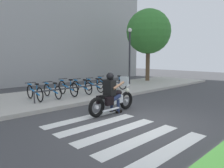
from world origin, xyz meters
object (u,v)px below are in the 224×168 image
at_px(bicycle_0, 35,92).
at_px(tree_near_rack, 148,32).
at_px(rider, 111,90).
at_px(street_lamp, 130,51).
at_px(motorcycle, 113,100).
at_px(bicycle_5, 106,84).
at_px(bike_rack, 88,86).
at_px(bicycle_2, 68,88).
at_px(bicycle_6, 116,83).
at_px(bicycle_1, 52,91).
at_px(bicycle_3, 82,87).
at_px(bicycle_4, 94,85).

relative_size(bicycle_0, tree_near_rack, 0.29).
bearing_deg(rider, street_lamp, 36.85).
bearing_deg(street_lamp, motorcycle, -142.78).
distance_m(bicycle_0, bicycle_5, 4.03).
height_order(bicycle_0, bike_rack, bicycle_0).
relative_size(bicycle_0, bicycle_2, 0.94).
xyz_separation_m(bicycle_6, tree_near_rack, (4.77, 1.33, 3.41)).
height_order(bicycle_0, bicycle_1, bicycle_0).
distance_m(rider, bicycle_6, 4.84).
bearing_deg(bicycle_0, bicycle_1, 0.07).
bearing_deg(bicycle_5, bicycle_6, 0.00).
height_order(motorcycle, street_lamp, street_lamp).
relative_size(rider, tree_near_rack, 0.26).
relative_size(bicycle_2, bicycle_6, 1.03).
height_order(rider, bicycle_3, rider).
bearing_deg(tree_near_rack, bicycle_6, -164.40).
bearing_deg(bicycle_6, motorcycle, -135.72).
xyz_separation_m(rider, tree_near_rack, (8.26, 4.66, 3.07)).
xyz_separation_m(bicycle_0, bicycle_1, (0.81, 0.00, -0.01)).
bearing_deg(bicycle_4, street_lamp, 13.72).
distance_m(rider, bicycle_2, 3.36).
distance_m(bicycle_2, street_lamp, 5.82).
relative_size(motorcycle, bicycle_5, 1.33).
distance_m(motorcycle, tree_near_rack, 10.03).
height_order(bicycle_5, bike_rack, bicycle_5).
xyz_separation_m(motorcycle, bicycle_6, (3.42, 3.33, 0.04)).
distance_m(bicycle_1, bicycle_2, 0.81).
relative_size(rider, bicycle_3, 0.85).
distance_m(rider, bicycle_0, 3.61).
height_order(bicycle_2, bicycle_4, bicycle_2).
distance_m(motorcycle, bicycle_3, 3.48).
xyz_separation_m(bicycle_5, tree_near_rack, (5.57, 1.33, 3.41)).
distance_m(bicycle_4, bike_rack, 0.98).
relative_size(bicycle_3, street_lamp, 0.44).
relative_size(motorcycle, rider, 1.50).
height_order(bicycle_4, tree_near_rack, tree_near_rack).
distance_m(bicycle_5, tree_near_rack, 6.67).
bearing_deg(bicycle_4, bike_rack, -145.47).
xyz_separation_m(bicycle_5, bicycle_6, (0.81, 0.00, 0.00)).
xyz_separation_m(motorcycle, bicycle_5, (2.61, 3.33, 0.03)).
distance_m(bicycle_2, bike_rack, 0.98).
distance_m(bicycle_1, street_lamp, 6.58).
bearing_deg(bicycle_6, bicycle_0, 179.99).
relative_size(motorcycle, tree_near_rack, 0.39).
height_order(bicycle_1, bicycle_4, bicycle_4).
bearing_deg(bicycle_3, bicycle_0, -179.99).
bearing_deg(rider, bicycle_2, 85.44).
bearing_deg(bicycle_4, bicycle_1, 179.99).
height_order(bicycle_0, bicycle_6, bicycle_6).
distance_m(bicycle_1, bicycle_4, 2.42).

